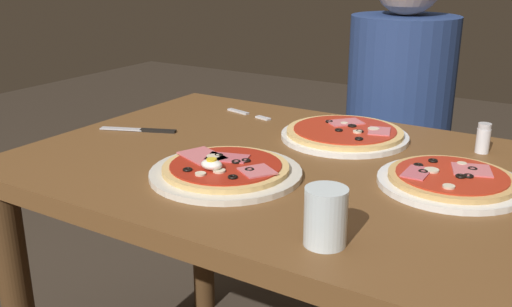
{
  "coord_description": "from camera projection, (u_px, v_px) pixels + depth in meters",
  "views": [
    {
      "loc": [
        0.56,
        -1.03,
        1.14
      ],
      "look_at": [
        -0.04,
        -0.07,
        0.76
      ],
      "focal_mm": 40.82,
      "sensor_mm": 36.0,
      "label": 1
    }
  ],
  "objects": [
    {
      "name": "dining_table",
      "position": [
        288.0,
        210.0,
        1.28
      ],
      "size": [
        1.13,
        0.81,
        0.73
      ],
      "color": "brown",
      "rests_on": "ground"
    },
    {
      "name": "pizza_foreground",
      "position": [
        226.0,
        170.0,
        1.15
      ],
      "size": [
        0.3,
        0.3,
        0.05
      ],
      "color": "silver",
      "rests_on": "dining_table"
    },
    {
      "name": "pizza_across_left",
      "position": [
        345.0,
        134.0,
        1.39
      ],
      "size": [
        0.3,
        0.3,
        0.03
      ],
      "color": "white",
      "rests_on": "dining_table"
    },
    {
      "name": "pizza_across_right",
      "position": [
        451.0,
        180.0,
        1.1
      ],
      "size": [
        0.28,
        0.28,
        0.03
      ],
      "color": "white",
      "rests_on": "dining_table"
    },
    {
      "name": "water_glass_near",
      "position": [
        325.0,
        220.0,
        0.87
      ],
      "size": [
        0.07,
        0.07,
        0.09
      ],
      "color": "silver",
      "rests_on": "dining_table"
    },
    {
      "name": "fork",
      "position": [
        245.0,
        113.0,
        1.61
      ],
      "size": [
        0.16,
        0.05,
        0.0
      ],
      "color": "silver",
      "rests_on": "dining_table"
    },
    {
      "name": "knife",
      "position": [
        143.0,
        130.0,
        1.45
      ],
      "size": [
        0.19,
        0.09,
        0.01
      ],
      "color": "silver",
      "rests_on": "dining_table"
    },
    {
      "name": "salt_shaker",
      "position": [
        483.0,
        138.0,
        1.28
      ],
      "size": [
        0.03,
        0.03,
        0.07
      ],
      "color": "white",
      "rests_on": "dining_table"
    },
    {
      "name": "diner_person",
      "position": [
        395.0,
        151.0,
        1.84
      ],
      "size": [
        0.32,
        0.32,
        1.18
      ],
      "rotation": [
        0.0,
        0.0,
        3.14
      ],
      "color": "black",
      "rests_on": "ground"
    }
  ]
}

